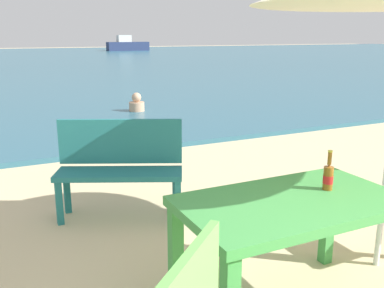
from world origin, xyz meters
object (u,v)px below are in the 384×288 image
Objects in this scene: picnic_table_green at (291,216)px; beer_bottle_amber at (328,176)px; boat_cargo_ship at (127,45)px; bench_teal_center at (120,163)px; swimmer_person at (137,104)px.

beer_bottle_amber reaches higher than picnic_table_green.
boat_cargo_ship is at bearing 73.91° from picnic_table_green.
bench_teal_center is at bearing 105.59° from picnic_table_green.
picnic_table_green is at bearing -100.92° from swimmer_person.
bench_teal_center is at bearing 114.31° from beer_bottle_amber.
beer_bottle_amber is 0.21× the size of bench_teal_center.
beer_bottle_amber is 0.06× the size of boat_cargo_ship.
boat_cargo_ship is (12.61, 39.92, 0.10)m from bench_teal_center.
beer_bottle_amber is 43.43m from boat_cargo_ship.
bench_teal_center is 5.55m from swimmer_person.
boat_cargo_ship is at bearing 74.30° from beer_bottle_amber.
beer_bottle_amber is 7.19m from swimmer_person.
picnic_table_green is 2.00m from bench_teal_center.
picnic_table_green is 3.41× the size of swimmer_person.
beer_bottle_amber is 2.09m from bench_teal_center.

